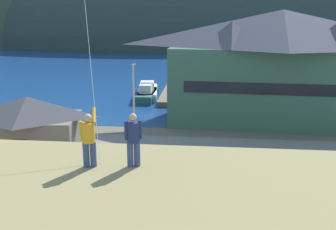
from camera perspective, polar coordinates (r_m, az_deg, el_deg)
name	(u,v)px	position (r m, az deg, el deg)	size (l,w,h in m)	color
ground_plane	(151,219)	(23.76, -2.45, -14.71)	(600.00, 600.00, 0.00)	#66604C
parking_lot_pad	(161,182)	(28.15, -0.99, -9.57)	(40.00, 20.00, 0.10)	gray
bay_water	(193,67)	(81.30, 3.58, 6.83)	(360.00, 84.00, 0.03)	navy
far_hill_east_peak	(165,44)	(135.10, -0.37, 10.19)	(142.99, 61.94, 61.99)	#2D3D33
far_hill_center_saddle	(292,44)	(139.34, 17.38, 9.67)	(106.05, 49.93, 49.71)	#2D3D33
harbor_lodge	(280,65)	(42.50, 15.77, 6.96)	(23.94, 10.18, 11.64)	#38604C
storage_shed_near_lot	(29,127)	(33.22, -19.27, -1.68)	(8.52, 5.98, 5.17)	#756B5B
wharf_dock	(175,93)	(55.39, 0.99, 3.24)	(3.20, 14.79, 0.70)	#70604C
moored_boat_wharfside	(147,92)	(54.32, -2.97, 3.38)	(3.49, 8.27, 2.16)	silver
moored_boat_outer_mooring	(201,89)	(56.40, 4.70, 3.79)	(3.16, 7.66, 2.16)	#23564C
moored_boat_inner_slip	(147,94)	(52.59, -3.08, 2.99)	(2.34, 7.05, 2.16)	#23564C
parked_car_mid_row_near	(293,169)	(28.97, 17.47, -7.38)	(4.30, 2.26, 1.82)	black
parked_car_front_row_silver	(190,165)	(28.33, 3.13, -7.18)	(4.25, 2.14, 1.82)	#9EA3A8
parked_car_corner_spot	(184,194)	(24.16, 2.34, -11.31)	(4.34, 2.34, 1.82)	black
parked_car_back_row_left	(72,187)	(25.76, -13.68, -9.99)	(4.24, 2.13, 1.82)	black
parking_light_pole	(134,103)	(32.37, -4.90, 1.71)	(0.24, 0.78, 7.35)	#ADADB2
person_kite_flyer	(89,138)	(12.68, -11.31, -3.28)	(0.52, 0.70, 1.86)	#384770
person_companion	(133,138)	(12.52, -5.00, -3.35)	(0.53, 0.40, 1.74)	#384770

